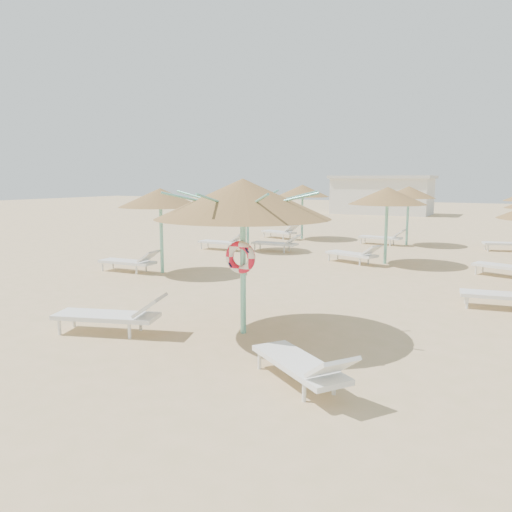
% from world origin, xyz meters
% --- Properties ---
extents(ground, '(120.00, 120.00, 0.00)m').
position_xyz_m(ground, '(0.00, 0.00, 0.00)').
color(ground, tan).
rests_on(ground, ground).
extents(main_palapa, '(3.31, 3.31, 2.97)m').
position_xyz_m(main_palapa, '(0.07, 0.28, 2.58)').
color(main_palapa, '#74C9B2').
rests_on(main_palapa, ground).
extents(lounger_main_a, '(2.25, 1.29, 0.78)m').
position_xyz_m(lounger_main_a, '(-2.12, -0.92, 0.37)').
color(lounger_main_a, white).
rests_on(lounger_main_a, ground).
extents(lounger_main_b, '(1.96, 1.62, 0.72)m').
position_xyz_m(lounger_main_b, '(2.10, -1.54, 0.34)').
color(lounger_main_b, white).
rests_on(lounger_main_b, ground).
extents(palapa_field, '(19.17, 13.67, 2.72)m').
position_xyz_m(palapa_field, '(2.22, 10.02, 2.32)').
color(palapa_field, '#74C9B2').
rests_on(palapa_field, ground).
extents(service_hut, '(8.40, 4.40, 3.25)m').
position_xyz_m(service_hut, '(-6.00, 35.00, 1.64)').
color(service_hut, silver).
rests_on(service_hut, ground).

